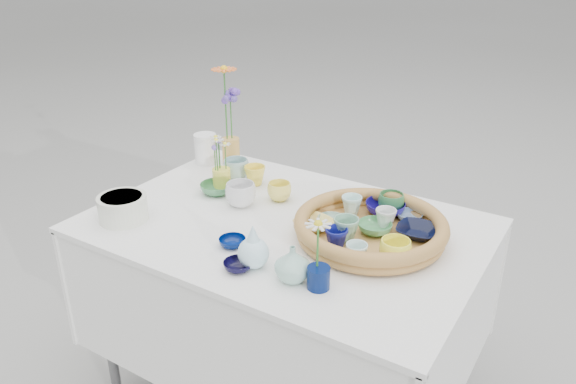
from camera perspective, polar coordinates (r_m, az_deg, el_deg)
The scene contains 32 objects.
wicker_tray at distance 1.75m, azimuth 8.37°, elevation -3.67°, with size 0.47×0.47×0.08m, color #A17636, non-canonical shape.
tray_ceramic_0 at distance 1.88m, azimuth 9.85°, elevation -1.62°, with size 0.13×0.13×0.04m, color navy.
tray_ceramic_1 at distance 1.76m, azimuth 13.01°, elevation -3.93°, with size 0.13×0.13×0.03m, color black.
tray_ceramic_2 at distance 1.61m, azimuth 10.83°, elevation -5.93°, with size 0.09×0.09×0.07m, color #FFF93E.
tray_ceramic_3 at distance 1.76m, azimuth 8.82°, elevation -3.62°, with size 0.11×0.11×0.03m, color #4B9258.
tray_ceramic_4 at distance 1.70m, azimuth 5.91°, elevation -3.78°, with size 0.08×0.08×0.07m, color #77AC8C.
tray_ceramic_5 at distance 1.79m, azimuth 4.40°, elevation -2.99°, with size 0.09×0.09×0.03m, color #8EB5A5.
tray_ceramic_6 at distance 1.86m, azimuth 6.48°, elevation -1.35°, with size 0.07×0.07×0.06m, color silver.
tray_ceramic_7 at distance 1.79m, azimuth 9.89°, elevation -2.65°, with size 0.07×0.07×0.06m, color silver.
tray_ceramic_8 at distance 1.86m, azimuth 12.26°, elevation -2.45°, with size 0.08×0.08×0.03m, color #7FA2CB.
tray_ceramic_9 at distance 1.65m, azimuth 4.94°, elevation -4.71°, with size 0.07×0.07×0.06m, color navy.
tray_ceramic_10 at distance 1.77m, azimuth 2.64°, elevation -3.29°, with size 0.12×0.12×0.03m, color #FFE36E.
tray_ceramic_11 at distance 1.59m, azimuth 6.97°, elevation -6.20°, with size 0.06×0.06×0.06m, color silver.
tray_ceramic_12 at distance 1.89m, azimuth 10.42°, elevation -1.11°, with size 0.09×0.09×0.07m, color #2B6D3C.
loose_ceramic_0 at distance 2.11m, azimuth -3.39°, elevation 1.70°, with size 0.08×0.08×0.07m, color yellow.
loose_ceramic_1 at distance 1.98m, azimuth -0.88°, elevation 0.06°, with size 0.08×0.08×0.07m, color #F9E65B.
loose_ceramic_2 at distance 2.06m, azimuth -7.24°, elevation 0.36°, with size 0.12×0.12×0.04m, color #3D7F4C.
loose_ceramic_3 at distance 1.95m, azimuth -4.83°, elevation -0.26°, with size 0.11×0.11×0.08m, color silver.
loose_ceramic_4 at distance 1.71m, azimuth -5.68°, elevation -5.09°, with size 0.08×0.08×0.03m, color #001457.
loose_ceramic_5 at distance 2.17m, azimuth -5.30°, elevation 2.35°, with size 0.10×0.10×0.08m, color #9CC1BF.
loose_ceramic_6 at distance 1.60m, azimuth -5.11°, elevation -7.47°, with size 0.08×0.08×0.03m, color black.
fluted_bowl at distance 1.92m, azimuth -16.44°, elevation -1.56°, with size 0.16×0.16×0.08m, color silver, non-canonical shape.
bud_vase_paleblue at distance 1.58m, azimuth -3.56°, elevation -5.46°, with size 0.09×0.09×0.14m, color #BCE7F4, non-canonical shape.
bud_vase_seafoam at distance 1.53m, azimuth 0.46°, elevation -7.28°, with size 0.10×0.10×0.10m, color #95C7B6.
bud_vase_cobalt at distance 1.51m, azimuth 3.11°, elevation -8.68°, with size 0.06×0.06×0.06m, color #041446.
single_daisy at distance 1.47m, azimuth 3.03°, elevation -5.46°, with size 0.08×0.08×0.14m, color silver, non-canonical shape.
tall_vase_yellow at distance 2.25m, azimuth -5.80°, elevation 3.86°, with size 0.07×0.07×0.13m, color gold.
gerbera at distance 2.19m, azimuth -6.36°, elevation 8.80°, with size 0.11×0.11×0.29m, color orange, non-canonical shape.
hydrangea at distance 2.20m, azimuth -5.81°, elevation 7.57°, with size 0.07×0.07×0.24m, color #5E49A4, non-canonical shape.
white_pitcher at distance 2.33m, azimuth -8.37°, elevation 4.38°, with size 0.13×0.09×0.12m, color white, non-canonical shape.
daisy_cup at distance 2.10m, azimuth -6.76°, elevation 1.43°, with size 0.07×0.07×0.07m, color #FFED4F.
daisy_posy at distance 2.06m, azimuth -7.04°, elevation 4.01°, with size 0.08×0.08×0.13m, color silver, non-canonical shape.
Camera 1 is at (0.87, -1.37, 1.62)m, focal length 35.00 mm.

